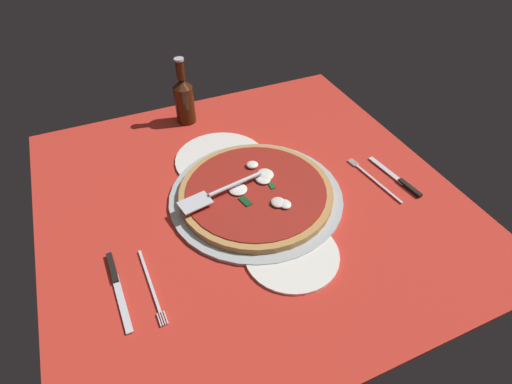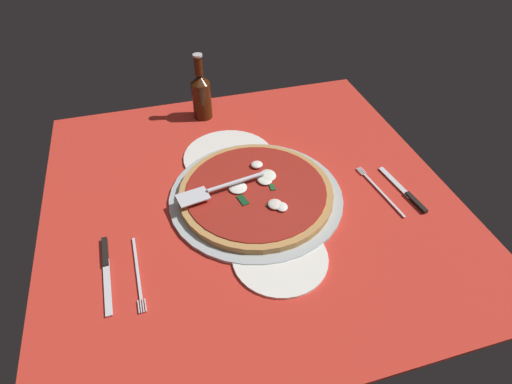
{
  "view_description": "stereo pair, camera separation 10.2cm",
  "coord_description": "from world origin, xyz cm",
  "px_view_note": "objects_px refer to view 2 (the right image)",
  "views": [
    {
      "loc": [
        -70.33,
        28.9,
        71.76
      ],
      "look_at": [
        -1.25,
        -1.35,
        2.36
      ],
      "focal_mm": 28.69,
      "sensor_mm": 36.0,
      "label": 1
    },
    {
      "loc": [
        -73.79,
        19.27,
        71.76
      ],
      "look_at": [
        -1.25,
        -1.35,
        2.36
      ],
      "focal_mm": 28.69,
      "sensor_mm": 36.0,
      "label": 2
    }
  ],
  "objects_px": {
    "place_setting_near": "(393,193)",
    "beer_bottle": "(201,95)",
    "place_setting_far": "(121,271)",
    "dinner_plate_left": "(280,258)",
    "pizza_server": "(218,188)",
    "dinner_plate_right": "(229,157)",
    "pizza": "(256,192)"
  },
  "relations": [
    {
      "from": "pizza",
      "to": "beer_bottle",
      "type": "bearing_deg",
      "value": 8.13
    },
    {
      "from": "dinner_plate_right",
      "to": "pizza_server",
      "type": "distance_m",
      "value": 0.19
    },
    {
      "from": "place_setting_far",
      "to": "pizza",
      "type": "bearing_deg",
      "value": 110.88
    },
    {
      "from": "dinner_plate_left",
      "to": "beer_bottle",
      "type": "relative_size",
      "value": 1.0
    },
    {
      "from": "place_setting_near",
      "to": "dinner_plate_right",
      "type": "bearing_deg",
      "value": 48.53
    },
    {
      "from": "dinner_plate_left",
      "to": "pizza_server",
      "type": "height_order",
      "value": "pizza_server"
    },
    {
      "from": "beer_bottle",
      "to": "place_setting_near",
      "type": "bearing_deg",
      "value": -140.79
    },
    {
      "from": "beer_bottle",
      "to": "pizza",
      "type": "bearing_deg",
      "value": -171.87
    },
    {
      "from": "pizza_server",
      "to": "dinner_plate_right",
      "type": "bearing_deg",
      "value": -120.66
    },
    {
      "from": "dinner_plate_left",
      "to": "beer_bottle",
      "type": "height_order",
      "value": "beer_bottle"
    },
    {
      "from": "place_setting_near",
      "to": "beer_bottle",
      "type": "height_order",
      "value": "beer_bottle"
    },
    {
      "from": "dinner_plate_left",
      "to": "pizza",
      "type": "distance_m",
      "value": 0.2
    },
    {
      "from": "place_setting_far",
      "to": "dinner_plate_left",
      "type": "bearing_deg",
      "value": 78.19
    },
    {
      "from": "pizza",
      "to": "beer_bottle",
      "type": "xyz_separation_m",
      "value": [
        0.41,
        0.06,
        0.06
      ]
    },
    {
      "from": "dinner_plate_left",
      "to": "beer_bottle",
      "type": "bearing_deg",
      "value": 5.23
    },
    {
      "from": "pizza",
      "to": "dinner_plate_left",
      "type": "bearing_deg",
      "value": 179.2
    },
    {
      "from": "dinner_plate_left",
      "to": "place_setting_far",
      "type": "relative_size",
      "value": 0.98
    },
    {
      "from": "dinner_plate_left",
      "to": "dinner_plate_right",
      "type": "height_order",
      "value": "same"
    },
    {
      "from": "dinner_plate_left",
      "to": "pizza_server",
      "type": "xyz_separation_m",
      "value": [
        0.21,
        0.09,
        0.04
      ]
    },
    {
      "from": "pizza_server",
      "to": "beer_bottle",
      "type": "height_order",
      "value": "beer_bottle"
    },
    {
      "from": "place_setting_near",
      "to": "place_setting_far",
      "type": "xyz_separation_m",
      "value": [
        -0.06,
        0.68,
        -0.0
      ]
    },
    {
      "from": "dinner_plate_right",
      "to": "pizza",
      "type": "xyz_separation_m",
      "value": [
        -0.18,
        -0.03,
        0.02
      ]
    },
    {
      "from": "place_setting_far",
      "to": "pizza_server",
      "type": "bearing_deg",
      "value": 120.01
    },
    {
      "from": "dinner_plate_right",
      "to": "place_setting_near",
      "type": "bearing_deg",
      "value": -124.98
    },
    {
      "from": "pizza",
      "to": "pizza_server",
      "type": "distance_m",
      "value": 0.1
    },
    {
      "from": "dinner_plate_right",
      "to": "place_setting_far",
      "type": "relative_size",
      "value": 1.18
    },
    {
      "from": "dinner_plate_right",
      "to": "place_setting_far",
      "type": "height_order",
      "value": "place_setting_far"
    },
    {
      "from": "dinner_plate_left",
      "to": "pizza_server",
      "type": "bearing_deg",
      "value": 23.03
    },
    {
      "from": "place_setting_near",
      "to": "beer_bottle",
      "type": "relative_size",
      "value": 0.97
    },
    {
      "from": "pizza_server",
      "to": "place_setting_near",
      "type": "bearing_deg",
      "value": 157.85
    },
    {
      "from": "dinner_plate_right",
      "to": "place_setting_far",
      "type": "xyz_separation_m",
      "value": [
        -0.32,
        0.31,
        -0.0
      ]
    },
    {
      "from": "dinner_plate_left",
      "to": "pizza",
      "type": "bearing_deg",
      "value": -0.8
    }
  ]
}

